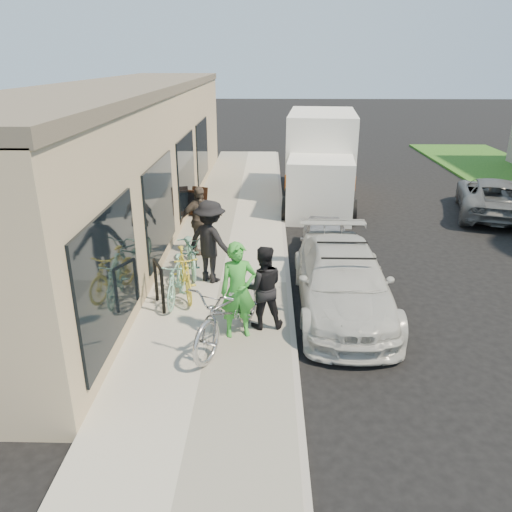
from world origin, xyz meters
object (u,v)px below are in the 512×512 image
object	(u,v)px
man_standing	(263,287)
sedan_white	(343,281)
moving_truck	(321,162)
sedan_silver	(324,241)
cruiser_bike_a	(176,280)
cruiser_bike_c	(184,273)
far_car_gray	(492,197)
bystander_a	(211,242)
tandem_bike	(230,310)
cruiser_bike_b	(191,251)
bike_rack	(159,281)
sandwich_board	(197,202)
woman_rider	(238,290)
bystander_b	(199,220)

from	to	relation	value
man_standing	sedan_white	bearing A→B (deg)	-155.56
moving_truck	man_standing	xyz separation A→B (m)	(-2.00, -9.86, -0.41)
sedan_silver	sedan_white	bearing A→B (deg)	-82.65
cruiser_bike_a	cruiser_bike_c	distance (m)	0.29
far_car_gray	bystander_a	world-z (taller)	bystander_a
tandem_bike	cruiser_bike_b	world-z (taller)	tandem_bike
bike_rack	far_car_gray	bearing A→B (deg)	36.67
sandwich_board	bystander_a	distance (m)	5.12
sedan_white	cruiser_bike_c	distance (m)	3.32
moving_truck	woman_rider	world-z (taller)	moving_truck
bike_rack	bystander_b	xyz separation A→B (m)	(0.43, 3.07, 0.30)
tandem_bike	man_standing	size ratio (longest dim) A/B	1.47
bike_rack	cruiser_bike_c	size ratio (longest dim) A/B	0.57
moving_truck	bike_rack	bearing A→B (deg)	-108.55
tandem_bike	cruiser_bike_a	distance (m)	2.03
cruiser_bike_a	bystander_a	xyz separation A→B (m)	(0.62, 1.04, 0.47)
cruiser_bike_b	bystander_a	bearing A→B (deg)	-59.76
sandwich_board	bystander_b	distance (m)	3.33
bike_rack	cruiser_bike_a	world-z (taller)	bike_rack
cruiser_bike_c	man_standing	bearing A→B (deg)	-55.61
bike_rack	tandem_bike	bearing A→B (deg)	-40.86
woman_rider	man_standing	world-z (taller)	woman_rider
sedan_silver	cruiser_bike_b	distance (m)	3.48
sedan_silver	cruiser_bike_c	world-z (taller)	cruiser_bike_c
sedan_silver	far_car_gray	world-z (taller)	far_car_gray
moving_truck	man_standing	size ratio (longest dim) A/B	4.00
cruiser_bike_c	bystander_b	xyz separation A→B (m)	(0.01, 2.52, 0.38)
cruiser_bike_b	sedan_white	bearing A→B (deg)	-39.98
bike_rack	sedan_silver	bearing A→B (deg)	39.87
far_car_gray	cruiser_bike_c	distance (m)	11.32
cruiser_bike_c	cruiser_bike_b	bearing A→B (deg)	74.17
sedan_white	moving_truck	distance (m)	8.91
tandem_bike	cruiser_bike_c	xyz separation A→B (m)	(-1.10, 1.87, -0.12)
bike_rack	cruiser_bike_c	bearing A→B (deg)	52.37
bike_rack	sedan_white	distance (m)	3.74
cruiser_bike_b	bystander_a	size ratio (longest dim) A/B	1.01
moving_truck	cruiser_bike_a	size ratio (longest dim) A/B	4.14
tandem_bike	cruiser_bike_a	size ratio (longest dim) A/B	1.52
bike_rack	moving_truck	distance (m)	10.02
bike_rack	far_car_gray	xyz separation A→B (m)	(9.62, 7.16, -0.11)
cruiser_bike_b	woman_rider	bearing A→B (deg)	-80.31
far_car_gray	sedan_silver	bearing A→B (deg)	51.71
sedan_white	tandem_bike	world-z (taller)	tandem_bike
woman_rider	bystander_b	xyz separation A→B (m)	(-1.23, 4.13, -0.01)
bike_rack	man_standing	world-z (taller)	man_standing
sedan_silver	moving_truck	world-z (taller)	moving_truck
far_car_gray	moving_truck	bearing A→B (deg)	-2.38
moving_truck	bystander_b	bearing A→B (deg)	-115.57
sedan_silver	man_standing	distance (m)	4.11
sandwich_board	sedan_silver	xyz separation A→B (m)	(3.74, -3.28, -0.09)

